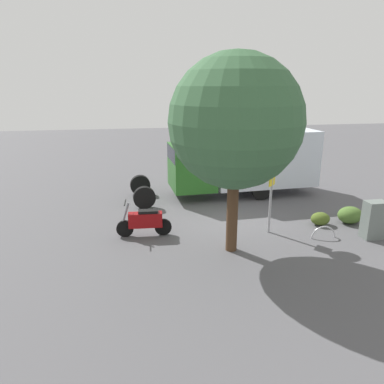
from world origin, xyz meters
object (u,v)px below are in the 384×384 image
at_px(motorcycle, 145,221).
at_px(bike_rack_hoop, 323,238).
at_px(street_tree, 235,122).
at_px(box_truck_near, 243,160).
at_px(stop_sign, 272,177).
at_px(utility_cabinet, 374,220).

xyz_separation_m(motorcycle, bike_rack_hoop, (-5.70, 1.23, -0.52)).
bearing_deg(motorcycle, street_tree, 152.51).
relative_size(motorcycle, street_tree, 0.32).
relative_size(box_truck_near, stop_sign, 2.86).
bearing_deg(box_truck_near, stop_sign, 81.54).
distance_m(box_truck_near, utility_cabinet, 6.12).
distance_m(street_tree, utility_cabinet, 5.74).
xyz_separation_m(stop_sign, street_tree, (1.63, 1.05, 1.90)).
distance_m(stop_sign, street_tree, 2.72).
distance_m(motorcycle, street_tree, 4.41).
distance_m(motorcycle, bike_rack_hoop, 5.86).
height_order(stop_sign, street_tree, street_tree).
bearing_deg(utility_cabinet, bike_rack_hoop, -9.28).
height_order(box_truck_near, bike_rack_hoop, box_truck_near).
relative_size(stop_sign, bike_rack_hoop, 3.40).
height_order(motorcycle, bike_rack_hoop, motorcycle).
xyz_separation_m(stop_sign, bike_rack_hoop, (-1.58, 0.77, -1.92)).
xyz_separation_m(box_truck_near, motorcycle, (4.57, 3.93, -1.08)).
bearing_deg(street_tree, utility_cabinet, -179.63).
height_order(box_truck_near, stop_sign, stop_sign).
relative_size(street_tree, utility_cabinet, 4.57).
xyz_separation_m(box_truck_near, street_tree, (2.07, 5.44, 2.22)).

